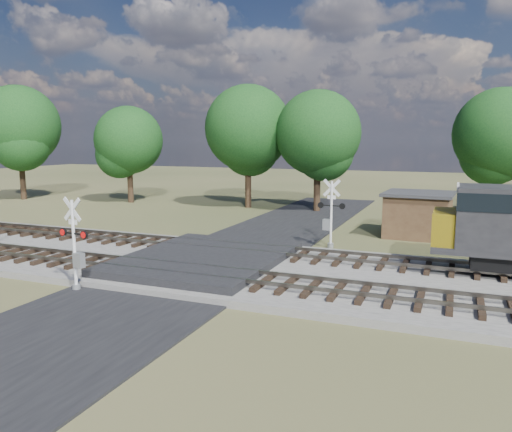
% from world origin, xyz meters
% --- Properties ---
extents(ground, '(160.00, 160.00, 0.00)m').
position_xyz_m(ground, '(0.00, 0.00, 0.00)').
color(ground, '#3C4525').
rests_on(ground, ground).
extents(ballast_bed, '(140.00, 10.00, 0.30)m').
position_xyz_m(ballast_bed, '(10.00, 0.50, 0.15)').
color(ballast_bed, gray).
rests_on(ballast_bed, ground).
extents(road, '(7.00, 60.00, 0.08)m').
position_xyz_m(road, '(0.00, 0.00, 0.04)').
color(road, black).
rests_on(road, ground).
extents(crossing_panel, '(7.00, 9.00, 0.62)m').
position_xyz_m(crossing_panel, '(0.00, 0.50, 0.32)').
color(crossing_panel, '#262628').
rests_on(crossing_panel, ground).
extents(track_near, '(140.00, 2.60, 0.33)m').
position_xyz_m(track_near, '(3.12, -2.00, 0.41)').
color(track_near, black).
rests_on(track_near, ballast_bed).
extents(track_far, '(140.00, 2.60, 0.33)m').
position_xyz_m(track_far, '(3.12, 3.00, 0.41)').
color(track_far, black).
rests_on(track_far, ballast_bed).
extents(crossing_signal_near, '(1.54, 0.36, 3.82)m').
position_xyz_m(crossing_signal_near, '(-2.97, -4.84, 1.59)').
color(crossing_signal_near, silver).
rests_on(crossing_signal_near, ground).
extents(crossing_signal_far, '(1.57, 0.34, 3.91)m').
position_xyz_m(crossing_signal_far, '(4.49, 6.96, 1.62)').
color(crossing_signal_far, silver).
rests_on(crossing_signal_far, ground).
extents(equipment_shed, '(4.37, 4.37, 2.81)m').
position_xyz_m(equipment_shed, '(8.84, 12.41, 1.42)').
color(equipment_shed, '#462E1E').
rests_on(equipment_shed, ground).
extents(treeline, '(82.53, 11.80, 11.51)m').
position_xyz_m(treeline, '(5.75, 20.49, 6.82)').
color(treeline, black).
rests_on(treeline, ground).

